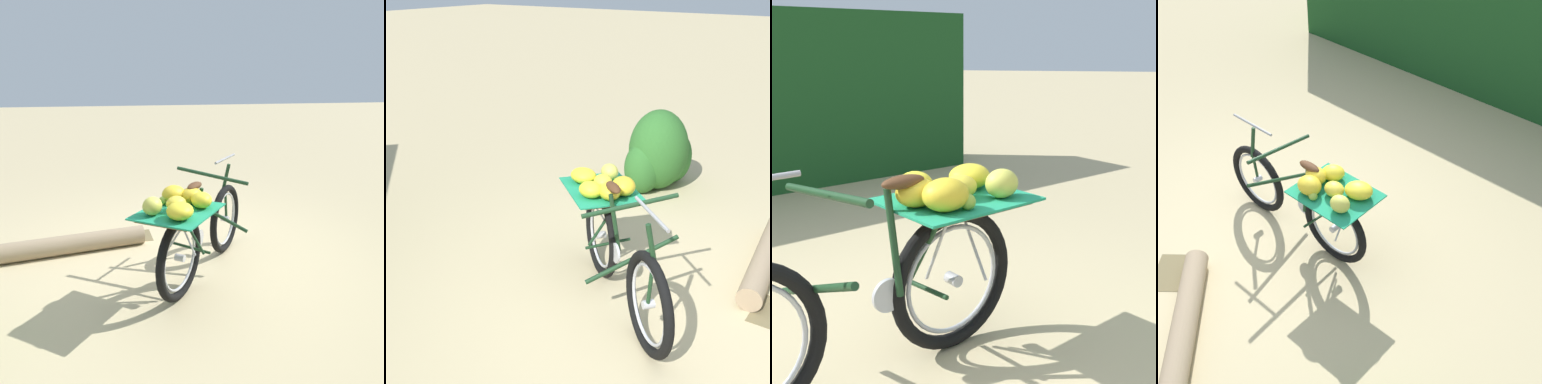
{
  "view_description": "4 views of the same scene",
  "coord_description": "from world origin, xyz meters",
  "views": [
    {
      "loc": [
        -0.95,
        -3.45,
        1.74
      ],
      "look_at": [
        -0.18,
        -0.54,
        0.89
      ],
      "focal_mm": 35.7,
      "sensor_mm": 36.0,
      "label": 1
    },
    {
      "loc": [
        3.1,
        1.44,
        2.43
      ],
      "look_at": [
        -0.2,
        -0.81,
        0.76
      ],
      "focal_mm": 49.46,
      "sensor_mm": 36.0,
      "label": 2
    },
    {
      "loc": [
        -0.79,
        1.84,
        1.5
      ],
      "look_at": [
        -0.36,
        -0.66,
        0.81
      ],
      "focal_mm": 51.58,
      "sensor_mm": 36.0,
      "label": 3
    },
    {
      "loc": [
        -3.55,
        -0.86,
        3.5
      ],
      "look_at": [
        -0.42,
        -0.79,
        0.88
      ],
      "focal_mm": 47.26,
      "sensor_mm": 36.0,
      "label": 4
    }
  ],
  "objects": [
    {
      "name": "leaf_litter_patch",
      "position": [
        -0.55,
        0.8,
        0.0
      ],
      "size": [
        0.44,
        0.36,
        0.01
      ],
      "primitive_type": "cube",
      "color": "olive",
      "rests_on": "ground_plane"
    },
    {
      "name": "fallen_log",
      "position": [
        -1.2,
        0.52,
        0.1
      ],
      "size": [
        1.53,
        0.38,
        0.2
      ],
      "primitive_type": "cylinder",
      "rotation": [
        0.0,
        1.57,
        0.12
      ],
      "color": "#9E8466",
      "rests_on": "ground_plane"
    },
    {
      "name": "ground_plane",
      "position": [
        0.0,
        0.0,
        0.0
      ],
      "size": [
        60.0,
        60.0,
        0.0
      ],
      "primitive_type": "plane",
      "color": "#C6B284"
    },
    {
      "name": "bicycle",
      "position": [
        -0.06,
        -0.36,
        0.51
      ],
      "size": [
        1.38,
        1.55,
        1.03
      ],
      "rotation": [
        0.0,
        0.0,
        0.87
      ],
      "color": "black",
      "rests_on": "ground_plane"
    }
  ]
}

